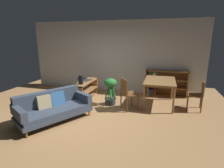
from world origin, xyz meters
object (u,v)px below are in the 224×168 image
dining_table (160,83)px  dining_chair_near (198,93)px  bookshelf (163,83)px  fabric_couch (53,107)px  media_console (86,90)px  potted_floor_plant (110,89)px  open_laptop (85,79)px  desk_speaker (81,80)px  dining_chair_far (127,92)px

dining_table → dining_chair_near: (1.08, -0.14, -0.21)m
dining_chair_near → bookshelf: 1.54m
fabric_couch → dining_chair_near: bearing=25.5°
media_console → potted_floor_plant: (0.98, -0.30, 0.19)m
potted_floor_plant → bookshelf: bookshelf is taller
open_laptop → dining_table: dining_table is taller
media_console → open_laptop: bearing=115.9°
dining_table → dining_chair_near: dining_chair_near is taller
dining_table → bookshelf: bearing=85.1°
potted_floor_plant → dining_chair_near: dining_chair_near is taller
media_console → desk_speaker: 0.59m
fabric_couch → desk_speaker: bearing=84.3°
media_console → open_laptop: (-0.09, 0.18, 0.33)m
open_laptop → dining_chair_near: size_ratio=0.59×
dining_table → dining_chair_far: (-0.88, -0.67, -0.19)m
fabric_couch → open_laptop: 1.96m
dining_chair_near → desk_speaker: bearing=-174.1°
potted_floor_plant → dining_chair_near: size_ratio=0.97×
dining_chair_near → dining_chair_far: bearing=-164.8°
desk_speaker → bookshelf: 2.96m
media_console → dining_table: bearing=2.9°
fabric_couch → open_laptop: bearing=89.1°
fabric_couch → desk_speaker: (0.14, 1.38, 0.40)m
desk_speaker → bookshelf: (2.52, 1.54, -0.30)m
desk_speaker → potted_floor_plant: desk_speaker is taller
potted_floor_plant → dining_chair_far: dining_chair_far is taller
open_laptop → potted_floor_plant: 1.18m
dining_chair_far → bookshelf: (0.97, 1.71, -0.06)m
open_laptop → bookshelf: bookshelf is taller
dining_chair_near → open_laptop: bearing=176.9°
open_laptop → desk_speaker: desk_speaker is taller
desk_speaker → potted_floor_plant: (0.96, 0.08, -0.26)m
bookshelf → dining_table: bearing=-94.9°
media_console → desk_speaker: (0.02, -0.38, 0.45)m
dining_chair_near → media_console: bearing=179.8°
dining_chair_near → fabric_couch: bearing=-154.5°
fabric_couch → media_console: 1.76m
desk_speaker → potted_floor_plant: 0.99m
media_console → dining_chair_near: (3.53, -0.01, 0.20)m
potted_floor_plant → dining_chair_near: bearing=6.4°
dining_table → bookshelf: bookshelf is taller
dining_table → bookshelf: size_ratio=0.92×
open_laptop → dining_table: size_ratio=0.38×
dining_table → dining_chair_near: 1.11m
open_laptop → fabric_couch: bearing=-90.9°
fabric_couch → potted_floor_plant: bearing=53.0°
dining_table → potted_floor_plant: bearing=-163.9°
desk_speaker → fabric_couch: bearing=-95.7°
media_console → dining_chair_far: 1.67m
desk_speaker → dining_table: 2.48m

